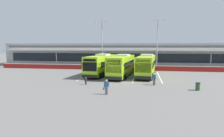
# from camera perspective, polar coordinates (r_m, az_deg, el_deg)

# --- Properties ---
(ground_plane) EXTENTS (200.00, 200.00, 0.00)m
(ground_plane) POSITION_cam_1_polar(r_m,az_deg,el_deg) (28.88, 1.82, -3.86)
(ground_plane) COLOR #605E5B
(terminal_building) EXTENTS (70.00, 13.00, 6.00)m
(terminal_building) POSITION_cam_1_polar(r_m,az_deg,el_deg) (55.25, 5.51, 4.13)
(terminal_building) COLOR #B7B7B2
(terminal_building) RESTS_ON ground
(red_barrier_wall) EXTENTS (60.00, 0.40, 1.10)m
(red_barrier_wall) POSITION_cam_1_polar(r_m,az_deg,el_deg) (43.08, 4.36, 0.25)
(red_barrier_wall) COLOR maroon
(red_barrier_wall) RESTS_ON ground
(coach_bus_leftmost) EXTENTS (3.86, 12.33, 3.78)m
(coach_bus_leftmost) POSITION_cam_1_polar(r_m,az_deg,el_deg) (36.01, -3.05, 1.03)
(coach_bus_leftmost) COLOR #9ED11E
(coach_bus_leftmost) RESTS_ON ground
(coach_bus_left_centre) EXTENTS (3.86, 12.33, 3.78)m
(coach_bus_left_centre) POSITION_cam_1_polar(r_m,az_deg,el_deg) (34.20, 2.90, 0.75)
(coach_bus_left_centre) COLOR #9ED11E
(coach_bus_left_centre) RESTS_ON ground
(coach_bus_centre) EXTENTS (3.86, 12.33, 3.78)m
(coach_bus_centre) POSITION_cam_1_polar(r_m,az_deg,el_deg) (35.03, 9.93, 0.80)
(coach_bus_centre) COLOR #9ED11E
(coach_bus_centre) RESTS_ON ground
(bay_stripe_far_west) EXTENTS (0.14, 13.00, 0.01)m
(bay_stripe_far_west) POSITION_cam_1_polar(r_m,az_deg,el_deg) (35.98, -6.90, -1.87)
(bay_stripe_far_west) COLOR silver
(bay_stripe_far_west) RESTS_ON ground
(bay_stripe_west) EXTENTS (0.14, 13.00, 0.01)m
(bay_stripe_west) POSITION_cam_1_polar(r_m,az_deg,el_deg) (35.04, -0.29, -2.04)
(bay_stripe_west) COLOR silver
(bay_stripe_west) RESTS_ON ground
(bay_stripe_mid_west) EXTENTS (0.14, 13.00, 0.01)m
(bay_stripe_mid_west) POSITION_cam_1_polar(r_m,az_deg,el_deg) (34.59, 6.59, -2.19)
(bay_stripe_mid_west) COLOR silver
(bay_stripe_mid_west) RESTS_ON ground
(bay_stripe_centre) EXTENTS (0.14, 13.00, 0.01)m
(bay_stripe_centre) POSITION_cam_1_polar(r_m,az_deg,el_deg) (34.65, 13.54, -2.31)
(bay_stripe_centre) COLOR silver
(bay_stripe_centre) RESTS_ON ground
(pedestrian_with_handbag) EXTENTS (0.63, 0.30, 1.62)m
(pedestrian_with_handbag) POSITION_cam_1_polar(r_m,az_deg,el_deg) (21.18, -1.66, -5.24)
(pedestrian_with_handbag) COLOR slate
(pedestrian_with_handbag) RESTS_ON ground
(pedestrian_in_dark_coat) EXTENTS (0.44, 0.45, 1.62)m
(pedestrian_in_dark_coat) POSITION_cam_1_polar(r_m,az_deg,el_deg) (26.87, 12.17, -2.87)
(pedestrian_in_dark_coat) COLOR #33333D
(pedestrian_in_dark_coat) RESTS_ON ground
(pedestrian_child) EXTENTS (0.31, 0.24, 1.00)m
(pedestrian_child) POSITION_cam_1_polar(r_m,az_deg,el_deg) (26.88, -7.58, -3.50)
(pedestrian_child) COLOR #33333D
(pedestrian_child) RESTS_ON ground
(lamp_post_west) EXTENTS (3.24, 0.28, 11.00)m
(lamp_post_west) POSITION_cam_1_polar(r_m,az_deg,el_deg) (45.25, -2.90, 7.82)
(lamp_post_west) COLOR #9E9EA3
(lamp_post_west) RESTS_ON ground
(lamp_post_centre) EXTENTS (3.24, 0.28, 11.00)m
(lamp_post_centre) POSITION_cam_1_polar(r_m,az_deg,el_deg) (44.52, 12.98, 7.69)
(lamp_post_centre) COLOR #9E9EA3
(lamp_post_centre) RESTS_ON ground
(litter_bin) EXTENTS (0.54, 0.54, 0.93)m
(litter_bin) POSITION_cam_1_polar(r_m,az_deg,el_deg) (25.28, 23.62, -4.78)
(litter_bin) COLOR #2D5133
(litter_bin) RESTS_ON ground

